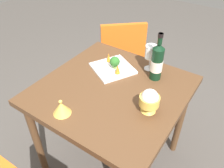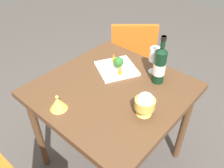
% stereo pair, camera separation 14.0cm
% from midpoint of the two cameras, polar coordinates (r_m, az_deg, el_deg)
% --- Properties ---
extents(ground_plane, '(8.00, 8.00, 0.00)m').
position_cam_midpoint_polar(ground_plane, '(1.99, -2.12, -18.12)').
color(ground_plane, '#4C4742').
extents(dining_table, '(0.87, 0.87, 0.75)m').
position_cam_midpoint_polar(dining_table, '(1.48, -2.71, -3.82)').
color(dining_table, brown).
rests_on(dining_table, ground_plane).
extents(chair_by_wall, '(0.56, 0.56, 0.85)m').
position_cam_midpoint_polar(chair_by_wall, '(2.21, 0.61, 7.74)').
color(chair_by_wall, orange).
rests_on(chair_by_wall, ground_plane).
extents(wine_bottle, '(0.08, 0.08, 0.32)m').
position_cam_midpoint_polar(wine_bottle, '(1.45, 8.37, 5.37)').
color(wine_bottle, black).
rests_on(wine_bottle, dining_table).
extents(wine_glass, '(0.08, 0.08, 0.18)m').
position_cam_midpoint_polar(wine_glass, '(1.53, 7.01, 7.68)').
color(wine_glass, white).
rests_on(wine_glass, dining_table).
extents(rice_bowl, '(0.11, 0.11, 0.14)m').
position_cam_midpoint_polar(rice_bowl, '(1.23, 6.05, -4.23)').
color(rice_bowl, gold).
rests_on(rice_bowl, dining_table).
extents(rice_bowl_lid, '(0.10, 0.10, 0.09)m').
position_cam_midpoint_polar(rice_bowl_lid, '(1.28, -15.52, -5.86)').
color(rice_bowl_lid, gold).
rests_on(rice_bowl_lid, dining_table).
extents(serving_plate, '(0.34, 0.34, 0.02)m').
position_cam_midpoint_polar(serving_plate, '(1.58, -2.37, 3.82)').
color(serving_plate, white).
rests_on(serving_plate, dining_table).
extents(broccoli_floret, '(0.07, 0.07, 0.09)m').
position_cam_midpoint_polar(broccoli_floret, '(1.54, -1.92, 5.42)').
color(broccoli_floret, '#729E4C').
rests_on(broccoli_floret, serving_plate).
extents(carrot_garnish_left, '(0.03, 0.03, 0.06)m').
position_cam_midpoint_polar(carrot_garnish_left, '(1.50, -1.29, 3.56)').
color(carrot_garnish_left, orange).
rests_on(carrot_garnish_left, serving_plate).
extents(carrot_garnish_right, '(0.03, 0.03, 0.07)m').
position_cam_midpoint_polar(carrot_garnish_right, '(1.62, -3.34, 6.51)').
color(carrot_garnish_right, orange).
rests_on(carrot_garnish_right, serving_plate).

